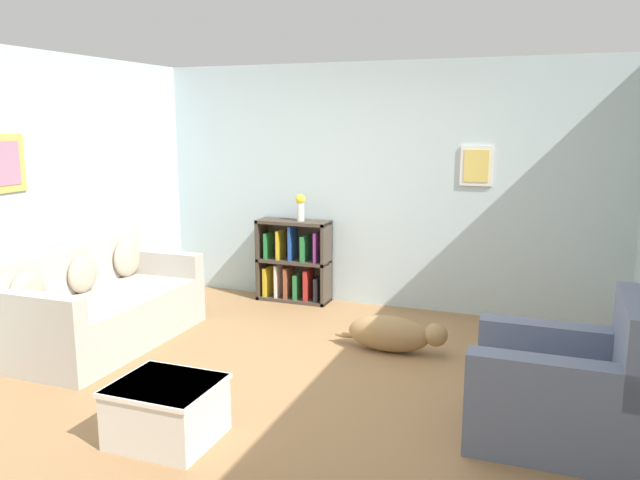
# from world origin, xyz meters

# --- Properties ---
(ground_plane) EXTENTS (14.00, 14.00, 0.00)m
(ground_plane) POSITION_xyz_m (0.00, 0.00, 0.00)
(ground_plane) COLOR #997047
(wall_back) EXTENTS (5.60, 0.13, 2.60)m
(wall_back) POSITION_xyz_m (0.00, 2.25, 1.30)
(wall_back) COLOR silver
(wall_back) RESTS_ON ground_plane
(wall_left) EXTENTS (0.13, 5.00, 2.60)m
(wall_left) POSITION_xyz_m (-2.55, -0.00, 1.30)
(wall_left) COLOR silver
(wall_left) RESTS_ON ground_plane
(couch) EXTENTS (0.91, 1.83, 0.88)m
(couch) POSITION_xyz_m (-2.02, 0.17, 0.33)
(couch) COLOR #ADA89E
(couch) RESTS_ON ground_plane
(bookshelf) EXTENTS (0.81, 0.29, 0.91)m
(bookshelf) POSITION_xyz_m (-0.92, 2.05, 0.42)
(bookshelf) COLOR #42382D
(bookshelf) RESTS_ON ground_plane
(recliner_chair) EXTENTS (1.03, 0.87, 0.96)m
(recliner_chair) POSITION_xyz_m (1.89, -0.25, 0.34)
(recliner_chair) COLOR slate
(recliner_chair) RESTS_ON ground_plane
(coffee_table) EXTENTS (0.64, 0.57, 0.38)m
(coffee_table) POSITION_xyz_m (-0.46, -1.12, 0.20)
(coffee_table) COLOR silver
(coffee_table) RESTS_ON ground_plane
(dog) EXTENTS (1.03, 0.29, 0.32)m
(dog) POSITION_xyz_m (0.51, 0.88, 0.16)
(dog) COLOR #9E7A4C
(dog) RESTS_ON ground_plane
(vase) EXTENTS (0.11, 0.11, 0.29)m
(vase) POSITION_xyz_m (-0.84, 2.03, 1.08)
(vase) COLOR silver
(vase) RESTS_ON bookshelf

